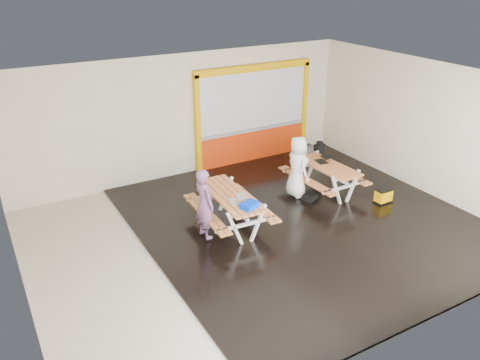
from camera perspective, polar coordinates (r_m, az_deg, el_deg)
room at (r=10.49m, az=2.44°, el=1.98°), size 10.02×8.02×3.52m
deck at (r=11.89m, az=7.43°, el=-4.61°), size 7.50×7.98×0.05m
kiosk at (r=14.84m, az=1.58°, el=7.50°), size 3.88×0.16×3.00m
picnic_table_left at (r=11.19m, az=-1.18°, el=-2.62°), size 1.59×2.26×0.88m
picnic_table_right at (r=13.09m, az=9.84°, el=1.10°), size 1.53×2.19×0.86m
person_left at (r=10.62m, az=-4.22°, el=-2.77°), size 0.44×0.62×1.61m
person_right at (r=12.62m, az=6.75°, el=1.56°), size 0.57×0.83×1.62m
laptop_left at (r=10.73m, az=-0.28°, el=-2.32°), size 0.45×0.43×0.16m
laptop_right at (r=13.12m, az=9.73°, el=2.37°), size 0.44×0.40×0.17m
blue_pouch at (r=10.48m, az=1.15°, el=-2.97°), size 0.46×0.39×0.11m
toolbox at (r=13.66m, az=7.57°, el=3.61°), size 0.48×0.31×0.26m
backpack at (r=14.15m, az=9.28°, el=3.48°), size 0.33×0.24×0.50m
dark_case at (r=12.80m, az=8.21°, el=-1.95°), size 0.46×0.41×0.14m
fluke_bag at (r=13.00m, az=16.48°, el=-1.79°), size 0.44×0.29×0.38m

